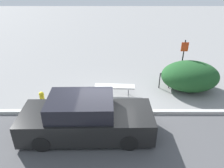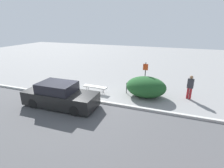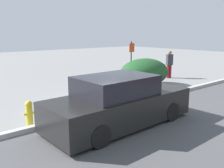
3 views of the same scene
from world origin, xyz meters
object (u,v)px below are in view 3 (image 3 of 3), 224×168
Objects in this scene: fire_hydrant at (29,112)px; pedestrian at (169,63)px; bike_rack at (126,79)px; sign_post at (131,59)px; bench at (93,90)px; parked_car_near at (119,103)px.

pedestrian reaches higher than fire_hydrant.
pedestrian is at bearing 7.13° from bike_rack.
sign_post is 7.11m from fire_hydrant.
fire_hydrant reaches higher than bench.
fire_hydrant is at bearing 29.46° from pedestrian.
bench is 0.83× the size of sign_post.
bench is at bearing 18.55° from fire_hydrant.
pedestrian is at bearing 26.58° from parked_car_near.
bench is at bearing -164.58° from bike_rack.
bench is 2.49× the size of fire_hydrant.
parked_car_near is (-3.58, -3.50, 0.18)m from bike_rack.
sign_post reaches higher than pedestrian.
fire_hydrant is 2.73m from parked_car_near.
pedestrian is 0.36× the size of parked_car_near.
parked_car_near is at bearing -137.54° from sign_post.
bike_rack is 1.46m from sign_post.
bike_rack is 0.36× the size of sign_post.
sign_post is 3.16m from pedestrian.
bench is at bearing -158.79° from sign_post.
parked_car_near is (-4.54, -4.15, -0.70)m from sign_post.
sign_post is at bearing 41.42° from parked_car_near.
fire_hydrant is at bearing -157.86° from bench.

